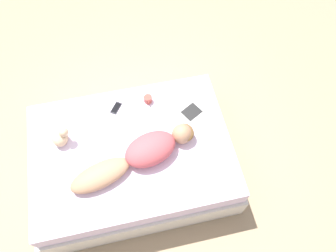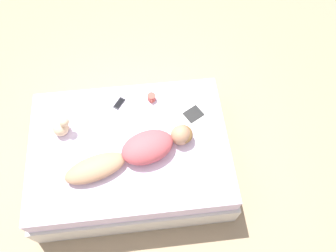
# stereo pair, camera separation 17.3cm
# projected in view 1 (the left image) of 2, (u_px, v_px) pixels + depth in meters

# --- Properties ---
(ground_plane) EXTENTS (12.00, 12.00, 0.00)m
(ground_plane) POSITION_uv_depth(u_px,v_px,m) (136.00, 169.00, 3.83)
(ground_plane) COLOR #9E8466
(bed) EXTENTS (1.51, 2.09, 0.60)m
(bed) POSITION_uv_depth(u_px,v_px,m) (133.00, 160.00, 3.57)
(bed) COLOR beige
(bed) RESTS_ON ground_plane
(person) EXTENTS (0.59, 1.32, 0.21)m
(person) POSITION_uv_depth(u_px,v_px,m) (142.00, 154.00, 3.17)
(person) COLOR #A37556
(person) RESTS_ON bed
(open_magazine) EXTENTS (0.55, 0.47, 0.01)m
(open_magazine) POSITION_uv_depth(u_px,v_px,m) (184.00, 105.00, 3.54)
(open_magazine) COLOR white
(open_magazine) RESTS_ON bed
(coffee_mug) EXTENTS (0.12, 0.09, 0.08)m
(coffee_mug) POSITION_uv_depth(u_px,v_px,m) (148.00, 99.00, 3.54)
(coffee_mug) COLOR #993D33
(coffee_mug) RESTS_ON bed
(cell_phone) EXTENTS (0.16, 0.15, 0.01)m
(cell_phone) POSITION_uv_depth(u_px,v_px,m) (116.00, 108.00, 3.52)
(cell_phone) COLOR black
(cell_phone) RESTS_ON bed
(plush_toy) EXTENTS (0.18, 0.19, 0.23)m
(plush_toy) POSITION_uv_depth(u_px,v_px,m) (61.00, 137.00, 3.25)
(plush_toy) COLOR #D1B289
(plush_toy) RESTS_ON bed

